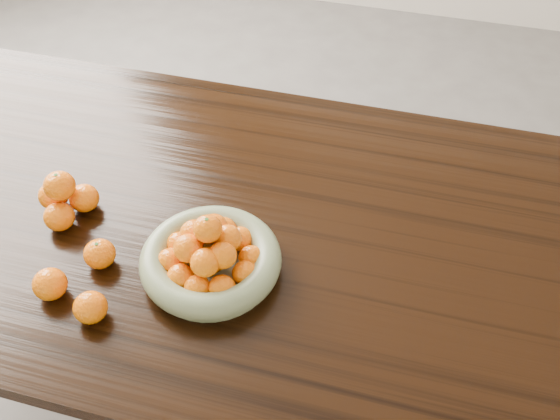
% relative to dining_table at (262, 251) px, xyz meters
% --- Properties ---
extents(ground, '(5.00, 5.00, 0.00)m').
position_rel_dining_table_xyz_m(ground, '(0.00, 0.00, -0.66)').
color(ground, '#64625F').
rests_on(ground, ground).
extents(dining_table, '(2.00, 1.00, 0.75)m').
position_rel_dining_table_xyz_m(dining_table, '(0.00, 0.00, 0.00)').
color(dining_table, black).
rests_on(dining_table, ground).
extents(fruit_bowl, '(0.29, 0.29, 0.15)m').
position_rel_dining_table_xyz_m(fruit_bowl, '(-0.06, -0.15, 0.13)').
color(fruit_bowl, gray).
rests_on(fruit_bowl, dining_table).
extents(orange_pyramid, '(0.14, 0.13, 0.12)m').
position_rel_dining_table_xyz_m(orange_pyramid, '(-0.43, -0.08, 0.13)').
color(orange_pyramid, orange).
rests_on(orange_pyramid, dining_table).
extents(loose_orange_0, '(0.07, 0.07, 0.06)m').
position_rel_dining_table_xyz_m(loose_orange_0, '(-0.29, -0.19, 0.12)').
color(loose_orange_0, orange).
rests_on(loose_orange_0, dining_table).
extents(loose_orange_1, '(0.07, 0.07, 0.06)m').
position_rel_dining_table_xyz_m(loose_orange_1, '(-0.35, -0.29, 0.12)').
color(loose_orange_1, orange).
rests_on(loose_orange_1, dining_table).
extents(loose_orange_2, '(0.07, 0.07, 0.06)m').
position_rel_dining_table_xyz_m(loose_orange_2, '(-0.24, -0.32, 0.12)').
color(loose_orange_2, orange).
rests_on(loose_orange_2, dining_table).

